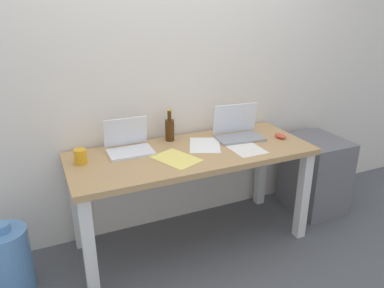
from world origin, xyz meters
name	(u,v)px	position (x,y,z in m)	size (l,w,h in m)	color
ground_plane	(192,240)	(0.00, 0.00, 0.00)	(8.00, 8.00, 0.00)	#515459
back_wall	(170,58)	(0.00, 0.39, 1.30)	(5.20, 0.08, 2.60)	silver
desk	(192,165)	(0.00, 0.00, 0.62)	(1.67, 0.67, 0.73)	tan
laptop_left	(129,145)	(-0.40, 0.16, 0.78)	(0.30, 0.24, 0.22)	silver
laptop_right	(238,130)	(0.42, 0.10, 0.79)	(0.36, 0.25, 0.25)	gray
beer_bottle	(170,129)	(-0.07, 0.25, 0.82)	(0.07, 0.07, 0.23)	#47280F
computer_mouse	(280,136)	(0.70, -0.04, 0.75)	(0.06, 0.10, 0.03)	#D84C38
coffee_mug	(80,156)	(-0.72, 0.09, 0.78)	(0.08, 0.08, 0.10)	gold
paper_yellow_folder	(176,159)	(-0.15, -0.08, 0.73)	(0.21, 0.30, 0.00)	#F4E06B
paper_sheet_near_back	(205,145)	(0.12, 0.06, 0.73)	(0.21, 0.30, 0.00)	white
paper_sheet_front_right	(244,148)	(0.35, -0.10, 0.73)	(0.21, 0.30, 0.00)	white
water_cooler_jug	(9,260)	(-1.22, 0.00, 0.21)	(0.26, 0.26, 0.47)	#598CC6
filing_cabinet	(314,174)	(1.15, 0.02, 0.32)	(0.40, 0.48, 0.63)	slate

